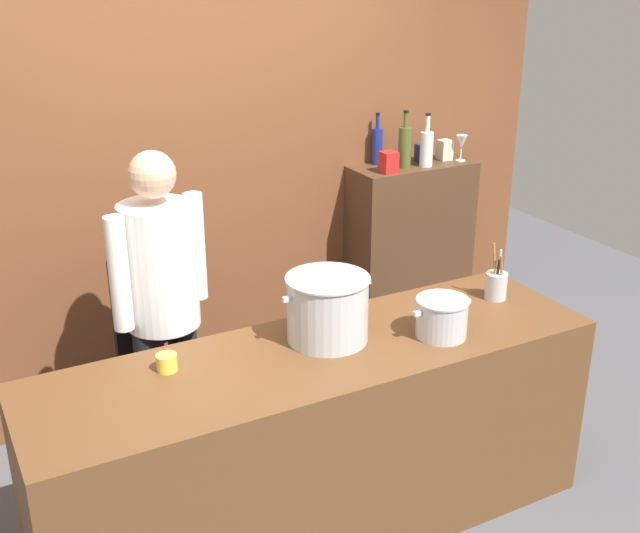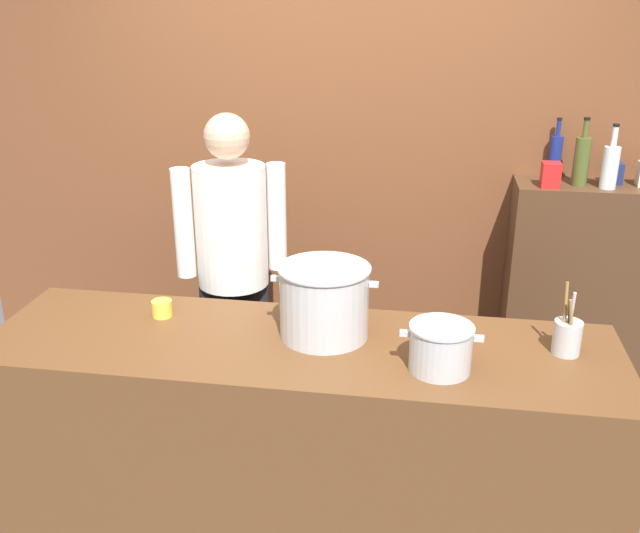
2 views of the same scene
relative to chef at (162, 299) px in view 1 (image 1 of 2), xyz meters
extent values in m
plane|color=#4C4C51|center=(0.46, -0.68, -0.96)|extent=(8.00, 8.00, 0.00)
cube|color=brown|center=(0.46, 0.72, 0.54)|extent=(4.40, 0.10, 3.00)
cube|color=brown|center=(0.46, -0.68, -0.51)|extent=(2.46, 0.70, 0.90)
cube|color=#472D1C|center=(1.73, 0.51, -0.33)|extent=(0.76, 0.32, 1.27)
cylinder|color=black|center=(0.09, 0.03, -0.54)|extent=(0.14, 0.14, 0.84)
cylinder|color=black|center=(-0.09, -0.04, -0.54)|extent=(0.14, 0.14, 0.84)
cylinder|color=white|center=(0.00, 0.00, 0.17)|extent=(0.34, 0.34, 0.58)
cube|color=black|center=(-0.07, 0.16, -0.07)|extent=(0.29, 0.13, 0.52)
cylinder|color=white|center=(0.21, 0.08, 0.19)|extent=(0.09, 0.09, 0.52)
cylinder|color=white|center=(-0.20, -0.09, 0.19)|extent=(0.09, 0.09, 0.52)
sphere|color=tan|center=(0.00, 0.00, 0.59)|extent=(0.21, 0.21, 0.21)
cylinder|color=#B7BABF|center=(0.54, -0.60, 0.07)|extent=(0.35, 0.35, 0.28)
cylinder|color=#B7BABF|center=(0.54, -0.60, 0.22)|extent=(0.36, 0.36, 0.01)
cube|color=#B7BABF|center=(0.35, -0.60, 0.16)|extent=(0.04, 0.02, 0.02)
cube|color=#B7BABF|center=(0.73, -0.60, 0.16)|extent=(0.04, 0.02, 0.02)
cylinder|color=#B7BABF|center=(0.99, -0.81, 0.02)|extent=(0.22, 0.22, 0.16)
cylinder|color=#B7BABF|center=(0.99, -0.81, 0.10)|extent=(0.23, 0.23, 0.01)
cube|color=#B7BABF|center=(0.86, -0.81, 0.07)|extent=(0.04, 0.02, 0.02)
cube|color=#B7BABF|center=(1.12, -0.81, 0.07)|extent=(0.04, 0.02, 0.02)
cylinder|color=#B7BABF|center=(1.46, -0.61, 0.00)|extent=(0.10, 0.10, 0.13)
cylinder|color=#262626|center=(1.46, -0.61, 0.05)|extent=(0.03, 0.05, 0.19)
cylinder|color=olive|center=(1.44, -0.61, 0.09)|extent=(0.02, 0.05, 0.26)
cylinder|color=#B7BABF|center=(1.46, -0.61, 0.07)|extent=(0.01, 0.03, 0.23)
cylinder|color=olive|center=(1.46, -0.64, 0.06)|extent=(0.04, 0.02, 0.21)
cylinder|color=yellow|center=(-0.15, -0.54, -0.03)|extent=(0.08, 0.08, 0.07)
cylinder|color=navy|center=(1.54, 0.61, 0.41)|extent=(0.06, 0.06, 0.21)
cylinder|color=navy|center=(1.54, 0.61, 0.56)|extent=(0.02, 0.02, 0.08)
cylinder|color=black|center=(1.54, 0.61, 0.61)|extent=(0.03, 0.03, 0.01)
cylinder|color=#475123|center=(1.64, 0.48, 0.42)|extent=(0.08, 0.08, 0.24)
cylinder|color=#475123|center=(1.64, 0.48, 0.58)|extent=(0.03, 0.03, 0.09)
cylinder|color=black|center=(1.64, 0.48, 0.63)|extent=(0.03, 0.03, 0.01)
cylinder|color=silver|center=(1.77, 0.44, 0.41)|extent=(0.08, 0.08, 0.20)
cylinder|color=silver|center=(1.77, 0.44, 0.56)|extent=(0.03, 0.03, 0.10)
cylinder|color=black|center=(1.77, 0.44, 0.61)|extent=(0.03, 0.03, 0.01)
cylinder|color=silver|center=(2.03, 0.44, 0.31)|extent=(0.06, 0.06, 0.01)
cylinder|color=silver|center=(2.03, 0.44, 0.35)|extent=(0.01, 0.01, 0.07)
cone|color=silver|center=(2.03, 0.44, 0.42)|extent=(0.07, 0.07, 0.08)
cube|color=beige|center=(1.96, 0.51, 0.37)|extent=(0.08, 0.08, 0.12)
cube|color=red|center=(1.50, 0.42, 0.37)|extent=(0.09, 0.09, 0.12)
cube|color=navy|center=(1.82, 0.54, 0.36)|extent=(0.08, 0.08, 0.10)
camera|label=1|loc=(-0.92, -3.25, 1.49)|focal=44.21mm
camera|label=2|loc=(0.92, -3.07, 1.21)|focal=39.66mm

